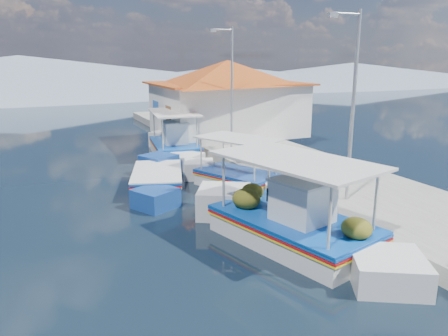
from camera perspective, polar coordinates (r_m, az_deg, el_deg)
name	(u,v)px	position (r m, az deg, el deg)	size (l,w,h in m)	color
ground	(252,264)	(11.50, 3.69, -12.25)	(160.00, 160.00, 0.00)	black
quay	(309,174)	(19.15, 10.93, -0.71)	(5.00, 44.00, 0.50)	#A4A29A
bollards	(276,174)	(17.32, 6.72, -0.78)	(0.20, 17.20, 0.30)	#A5A8AD
main_caique	(292,225)	(12.61, 8.77, -7.31)	(3.78, 8.01, 2.73)	silver
caique_green_canopy	(238,179)	(17.75, 1.76, -1.38)	(3.36, 5.42, 2.23)	silver
caique_blue_hull	(156,181)	(17.69, -8.77, -1.68)	(3.11, 6.05, 1.13)	navy
caique_far	(174,147)	(23.34, -6.47, 2.74)	(2.88, 7.32, 2.59)	silver
harbor_building	(227,96)	(26.59, 0.43, 9.25)	(10.49, 10.49, 4.40)	silver
lamp_post_near	(351,98)	(14.56, 16.17, 8.71)	(1.21, 0.14, 6.00)	#A5A8AD
lamp_post_far	(230,82)	(22.18, 0.80, 11.02)	(1.21, 0.14, 6.00)	#A5A8AD
mountain_ridge	(110,78)	(66.12, -14.61, 11.22)	(171.40, 96.00, 5.50)	slate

